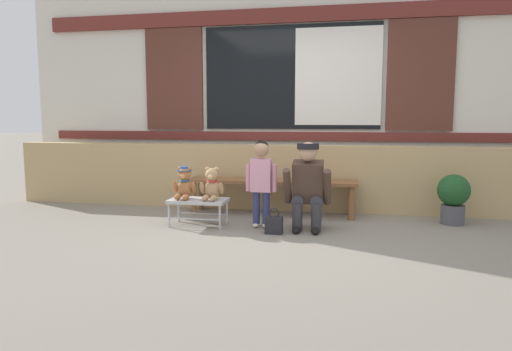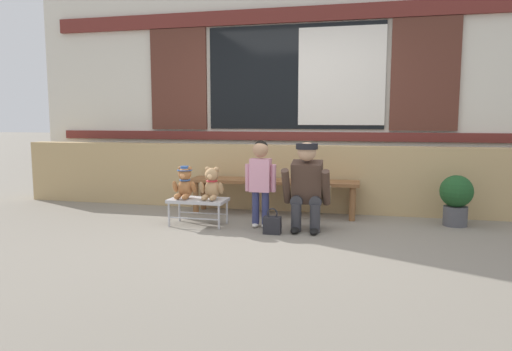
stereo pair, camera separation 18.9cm
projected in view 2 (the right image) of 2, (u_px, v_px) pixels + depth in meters
ground_plane at (266, 236)px, 4.79m from camera, size 60.00×60.00×0.00m
brick_low_wall at (289, 178)px, 6.11m from camera, size 7.59×0.25×0.85m
shop_facade at (296, 74)px, 6.44m from camera, size 7.74×0.26×3.60m
wooden_bench_long at (273, 185)px, 5.80m from camera, size 2.10×0.40×0.44m
small_display_bench at (198, 202)px, 5.24m from camera, size 0.64×0.36×0.30m
teddy_bear_with_hat at (185, 183)px, 5.25m from camera, size 0.28×0.27×0.36m
teddy_bear_plain at (212, 185)px, 5.18m from camera, size 0.28×0.26×0.36m
child_standing at (261, 174)px, 5.09m from camera, size 0.35×0.18×0.96m
adult_crouching at (308, 186)px, 4.97m from camera, size 0.50×0.49×0.95m
handbag_on_ground at (272, 225)px, 4.86m from camera, size 0.18×0.11×0.27m
potted_plant at (456, 197)px, 5.20m from camera, size 0.36×0.36×0.57m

